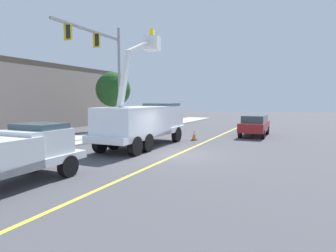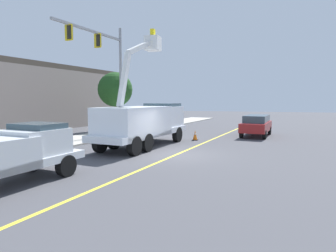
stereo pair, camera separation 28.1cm
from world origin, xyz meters
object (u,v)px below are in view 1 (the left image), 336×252
(service_pickup_truck, at_px, (5,155))
(passing_minivan, at_px, (255,124))
(traffic_signal_mast, at_px, (104,60))
(traffic_cone_mid_front, at_px, (194,135))
(utility_bucket_truck, at_px, (144,121))

(service_pickup_truck, relative_size, passing_minivan, 1.16)
(service_pickup_truck, relative_size, traffic_signal_mast, 0.67)
(service_pickup_truck, bearing_deg, passing_minivan, -25.65)
(passing_minivan, bearing_deg, traffic_cone_mid_front, 132.25)
(traffic_cone_mid_front, distance_m, traffic_signal_mast, 8.79)
(traffic_cone_mid_front, height_order, traffic_signal_mast, traffic_signal_mast)
(service_pickup_truck, distance_m, traffic_cone_mid_front, 13.69)
(utility_bucket_truck, xyz_separation_m, passing_minivan, (7.53, -6.77, -0.65))
(passing_minivan, distance_m, traffic_cone_mid_front, 5.77)
(service_pickup_truck, xyz_separation_m, passing_minivan, (16.97, -8.15, -0.15))
(traffic_cone_mid_front, bearing_deg, passing_minivan, -47.75)
(passing_minivan, relative_size, traffic_cone_mid_front, 6.77)
(traffic_cone_mid_front, bearing_deg, utility_bucket_truck, 145.49)
(utility_bucket_truck, height_order, passing_minivan, utility_bucket_truck)
(service_pickup_truck, xyz_separation_m, traffic_signal_mast, (12.39, 2.89, 4.79))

